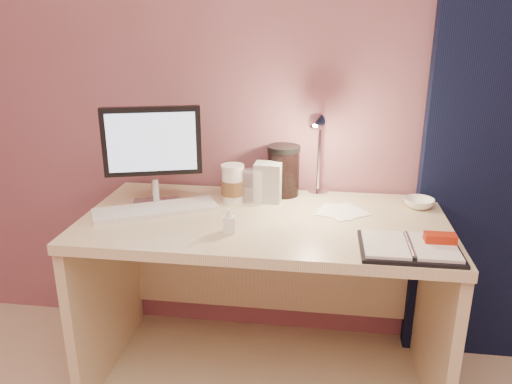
# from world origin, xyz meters

# --- Properties ---
(desk) EXTENTS (1.40, 0.70, 0.73)m
(desk) POSITION_xyz_m (0.00, 1.45, 0.50)
(desk) COLOR beige
(desk) RESTS_ON ground
(monitor) EXTENTS (0.38, 0.19, 0.41)m
(monitor) POSITION_xyz_m (-0.45, 1.45, 0.97)
(monitor) COLOR silver
(monitor) RESTS_ON desk
(keyboard) EXTENTS (0.49, 0.35, 0.02)m
(keyboard) POSITION_xyz_m (-0.43, 1.38, 0.74)
(keyboard) COLOR white
(keyboard) RESTS_ON desk
(planner) EXTENTS (0.33, 0.25, 0.05)m
(planner) POSITION_xyz_m (0.52, 1.16, 0.74)
(planner) COLOR black
(planner) RESTS_ON desk
(paper_b) EXTENTS (0.19, 0.19, 0.00)m
(paper_b) POSITION_xyz_m (0.29, 1.48, 0.73)
(paper_b) COLOR white
(paper_b) RESTS_ON desk
(paper_c) EXTENTS (0.22, 0.22, 0.00)m
(paper_c) POSITION_xyz_m (0.31, 1.48, 0.73)
(paper_c) COLOR white
(paper_c) RESTS_ON desk
(coffee_cup) EXTENTS (0.10, 0.10, 0.16)m
(coffee_cup) POSITION_xyz_m (-0.15, 1.55, 0.80)
(coffee_cup) COLOR white
(coffee_cup) RESTS_ON desk
(clear_cup) EXTENTS (0.08, 0.08, 0.14)m
(clear_cup) POSITION_xyz_m (-0.07, 1.52, 0.80)
(clear_cup) COLOR white
(clear_cup) RESTS_ON desk
(bowl) EXTENTS (0.13, 0.13, 0.04)m
(bowl) POSITION_xyz_m (0.61, 1.57, 0.75)
(bowl) COLOR white
(bowl) RESTS_ON desk
(lotion_bottle) EXTENTS (0.05, 0.05, 0.09)m
(lotion_bottle) POSITION_xyz_m (-0.11, 1.22, 0.78)
(lotion_bottle) COLOR white
(lotion_bottle) RESTS_ON desk
(dark_jar) EXTENTS (0.14, 0.14, 0.19)m
(dark_jar) POSITION_xyz_m (0.05, 1.66, 0.83)
(dark_jar) COLOR black
(dark_jar) RESTS_ON desk
(product_box) EXTENTS (0.11, 0.09, 0.16)m
(product_box) POSITION_xyz_m (-0.01, 1.57, 0.81)
(product_box) COLOR beige
(product_box) RESTS_ON desk
(desk_lamp) EXTENTS (0.10, 0.23, 0.38)m
(desk_lamp) POSITION_xyz_m (0.21, 1.59, 0.97)
(desk_lamp) COLOR silver
(desk_lamp) RESTS_ON desk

